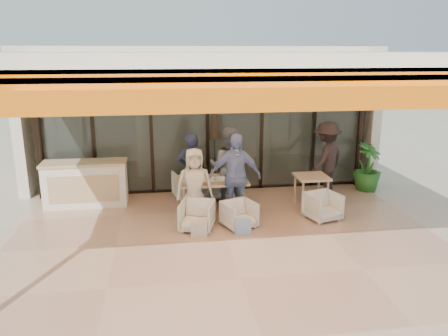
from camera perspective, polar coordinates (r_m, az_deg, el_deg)
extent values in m
plane|color=#C6B293|center=(8.26, 0.23, -9.37)|extent=(70.00, 70.00, 0.00)
cube|color=tan|center=(8.26, 0.23, -9.34)|extent=(8.00, 6.00, 0.01)
cube|color=silver|center=(7.52, 0.25, 14.16)|extent=(8.00, 6.00, 0.20)
cube|color=orange|center=(4.66, 5.77, 10.08)|extent=(8.00, 0.12, 0.45)
cube|color=#FC4E15|center=(5.32, 3.97, 12.03)|extent=(8.00, 1.50, 0.06)
cylinder|color=black|center=(10.83, -23.03, 4.20)|extent=(0.12, 0.12, 3.20)
cylinder|color=black|center=(11.61, 17.36, 5.37)|extent=(0.12, 0.12, 3.20)
cube|color=#9EADA3|center=(10.66, -2.19, 5.23)|extent=(8.00, 0.03, 3.20)
cube|color=black|center=(11.03, -2.11, -2.78)|extent=(8.00, 0.10, 0.08)
cube|color=black|center=(10.50, -2.28, 13.64)|extent=(8.00, 0.10, 0.08)
cube|color=black|center=(10.98, -23.48, 4.28)|extent=(0.08, 0.10, 3.20)
cube|color=black|center=(10.71, -16.75, 4.65)|extent=(0.08, 0.10, 3.20)
cube|color=black|center=(10.60, -9.49, 4.98)|extent=(0.08, 0.10, 3.20)
cube|color=black|center=(10.66, -2.19, 5.23)|extent=(0.08, 0.10, 3.20)
cube|color=black|center=(10.88, 4.93, 5.39)|extent=(0.08, 0.10, 3.20)
cube|color=black|center=(11.27, 11.66, 5.46)|extent=(0.08, 0.10, 3.20)
cube|color=black|center=(11.77, 17.64, 5.47)|extent=(0.08, 0.10, 3.20)
cube|color=silver|center=(14.09, -3.76, 8.02)|extent=(9.00, 0.25, 3.40)
cube|color=silver|center=(12.74, -23.32, 6.09)|extent=(0.25, 3.50, 3.40)
cube|color=silver|center=(13.49, 16.01, 7.17)|extent=(0.25, 3.50, 3.40)
cube|color=silver|center=(12.24, -3.20, 14.95)|extent=(9.00, 3.50, 0.25)
cube|color=tan|center=(12.71, -2.98, -0.52)|extent=(8.00, 3.50, 0.02)
cylinder|color=silver|center=(12.20, -10.55, 5.76)|extent=(0.40, 0.40, 3.00)
cylinder|color=silver|center=(12.54, 5.26, 6.20)|extent=(0.40, 0.40, 3.00)
cylinder|color=black|center=(11.65, -8.95, 12.83)|extent=(0.03, 0.03, 0.70)
cube|color=black|center=(11.67, -8.86, 10.62)|extent=(0.30, 0.30, 0.40)
sphere|color=#FFBF72|center=(11.67, -8.86, 10.62)|extent=(0.18, 0.18, 0.18)
cylinder|color=black|center=(12.14, 8.24, 12.94)|extent=(0.03, 0.03, 0.70)
cube|color=black|center=(12.16, 8.16, 10.82)|extent=(0.30, 0.30, 0.40)
sphere|color=#FFBF72|center=(12.16, 8.16, 10.82)|extent=(0.18, 0.18, 0.18)
cylinder|color=black|center=(12.01, -1.21, -1.23)|extent=(0.40, 0.40, 0.05)
cylinder|color=black|center=(11.77, -1.24, 3.45)|extent=(0.04, 0.04, 2.10)
cone|color=orange|center=(11.66, -1.26, 6.58)|extent=(0.32, 0.32, 1.10)
cube|color=silver|center=(10.31, -17.58, -2.11)|extent=(1.80, 0.60, 1.00)
cube|color=tan|center=(10.18, -17.81, 0.64)|extent=(1.85, 0.65, 0.06)
cube|color=tan|center=(10.02, -17.85, -2.63)|extent=(1.50, 0.02, 0.60)
cube|color=tan|center=(9.39, -1.55, -1.64)|extent=(1.50, 0.90, 0.05)
cube|color=white|center=(9.39, -1.55, -1.49)|extent=(1.30, 0.35, 0.01)
cylinder|color=tan|center=(9.15, -5.16, -4.58)|extent=(0.06, 0.06, 0.70)
cylinder|color=tan|center=(9.30, 2.51, -4.22)|extent=(0.06, 0.06, 0.70)
cylinder|color=tan|center=(9.76, -5.38, -3.33)|extent=(0.06, 0.06, 0.70)
cylinder|color=tan|center=(9.89, 1.82, -3.01)|extent=(0.06, 0.06, 0.70)
cylinder|color=white|center=(9.18, -4.23, -1.51)|extent=(0.06, 0.06, 0.11)
cylinder|color=white|center=(9.53, -3.19, -0.87)|extent=(0.06, 0.06, 0.11)
cylinder|color=white|center=(9.28, -1.17, -1.30)|extent=(0.06, 0.06, 0.11)
cylinder|color=white|center=(9.58, 0.10, -0.77)|extent=(0.06, 0.06, 0.11)
cylinder|color=maroon|center=(9.46, -4.97, -0.88)|extent=(0.07, 0.07, 0.16)
cylinder|color=black|center=(9.62, -2.34, -0.56)|extent=(0.09, 0.09, 0.17)
cylinder|color=black|center=(9.59, -2.35, -0.02)|extent=(0.10, 0.10, 0.01)
cylinder|color=white|center=(9.06, -4.15, -2.08)|extent=(0.22, 0.22, 0.01)
cylinder|color=white|center=(9.16, 1.47, -1.85)|extent=(0.22, 0.22, 0.01)
cylinder|color=white|center=(9.65, -4.43, -1.01)|extent=(0.22, 0.22, 0.01)
cylinder|color=white|center=(9.75, 0.85, -0.80)|extent=(0.22, 0.22, 0.01)
imported|color=white|center=(10.36, -4.47, -2.10)|extent=(0.85, 0.82, 0.74)
imported|color=white|center=(10.45, 0.13, -2.01)|extent=(0.76, 0.73, 0.70)
imported|color=white|center=(8.59, -3.56, -6.09)|extent=(0.77, 0.75, 0.65)
imported|color=white|center=(8.70, 1.99, -5.95)|extent=(0.75, 0.73, 0.60)
imported|color=#181E36|center=(9.75, -4.32, -0.30)|extent=(0.66, 0.47, 1.69)
imported|color=#5D5D62|center=(9.83, 0.56, 0.21)|extent=(1.06, 0.94, 1.80)
imported|color=beige|center=(8.91, -3.89, -2.26)|extent=(0.77, 0.51, 1.54)
imported|color=#697CAF|center=(8.97, 1.45, -1.17)|extent=(1.09, 0.49, 1.83)
cube|color=silver|center=(8.27, -3.30, -8.08)|extent=(0.30, 0.10, 0.34)
cube|color=#99BFD8|center=(8.38, 2.48, -7.75)|extent=(0.30, 0.10, 0.34)
cube|color=tan|center=(9.86, 11.38, -1.12)|extent=(0.70, 0.70, 0.05)
cylinder|color=tan|center=(9.63, 10.25, -3.77)|extent=(0.05, 0.05, 0.70)
cylinder|color=tan|center=(9.82, 13.36, -3.57)|extent=(0.05, 0.05, 0.70)
cylinder|color=tan|center=(10.13, 9.26, -2.76)|extent=(0.05, 0.05, 0.70)
cylinder|color=tan|center=(10.31, 12.23, -2.60)|extent=(0.05, 0.05, 0.70)
imported|color=white|center=(9.32, 12.79, -4.74)|extent=(0.77, 0.74, 0.64)
imported|color=black|center=(10.75, 13.23, 1.14)|extent=(1.33, 1.27, 1.81)
imported|color=#1E5919|center=(11.46, 18.25, 0.10)|extent=(0.95, 0.95, 1.22)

